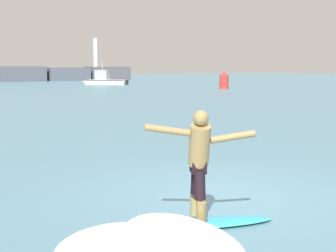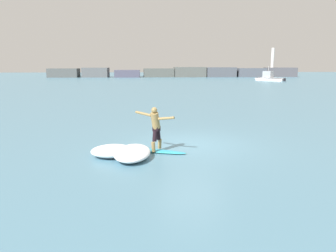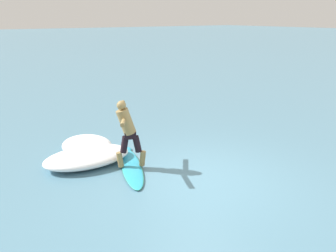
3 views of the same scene
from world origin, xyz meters
TOP-DOWN VIEW (x-y plane):
  - ground_plane at (0.00, 0.00)m, footprint 200.00×200.00m
  - surfboard at (-1.41, -0.96)m, footprint 2.34×1.26m
  - surfer at (-1.41, -1.04)m, footprint 1.37×0.87m
  - wave_foam_at_tail at (-2.90, -1.45)m, footprint 1.60×1.40m
  - wave_foam_at_nose at (-2.21, -1.73)m, footprint 1.40×2.17m

SIDE VIEW (x-z plane):
  - ground_plane at x=0.00m, z-range 0.00..0.00m
  - surfboard at x=-1.41m, z-range -0.07..0.14m
  - wave_foam_at_nose at x=-2.21m, z-range 0.00..0.37m
  - wave_foam_at_tail at x=-2.90m, z-range 0.00..0.38m
  - surfer at x=-1.41m, z-range 0.20..1.78m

